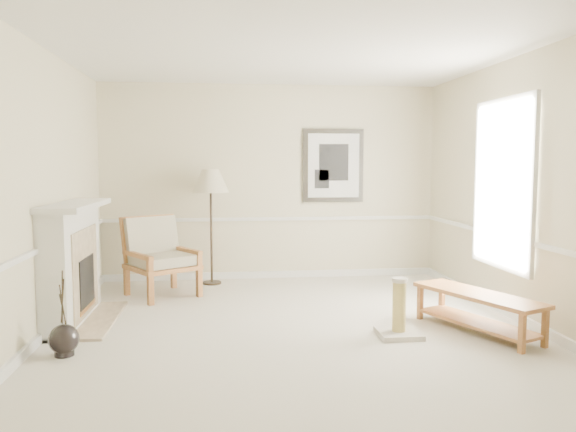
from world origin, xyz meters
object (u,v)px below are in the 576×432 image
Objects in this scene: scratching_post at (399,318)px; bench at (478,306)px; floor_vase at (64,340)px; armchair at (158,253)px; floor_lamp at (211,184)px.

bench is at bearing 2.14° from scratching_post.
bench is (4.02, 0.25, 0.13)m from floor_vase.
armchair is 1.26m from floor_lamp.
floor_lamp reaches higher than floor_vase.
floor_lamp is 2.79× the size of scratching_post.
scratching_post reaches higher than bench.
floor_lamp is at bearing 135.81° from bench.
scratching_post is (1.91, -2.71, -1.25)m from floor_lamp.
armchair reaches higher than floor_vase.
floor_lamp is (1.27, 2.93, 1.30)m from floor_vase.
bench is (2.75, -2.68, -1.16)m from floor_lamp.
floor_lamp is at bearing 125.25° from scratching_post.
floor_vase reaches higher than scratching_post.
bench is (3.44, -2.09, -0.28)m from armchair.
armchair is 0.75× the size of bench.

